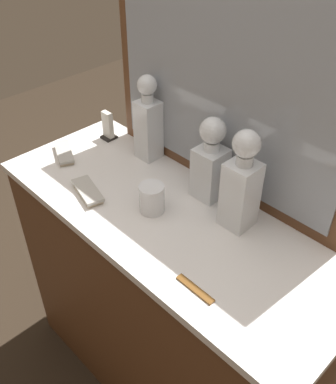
{
  "coord_description": "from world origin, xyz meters",
  "views": [
    {
      "loc": [
        0.74,
        -0.72,
        1.83
      ],
      "look_at": [
        0.0,
        0.0,
        1.02
      ],
      "focal_mm": 41.17,
      "sensor_mm": 36.0,
      "label": 1
    }
  ],
  "objects": [
    {
      "name": "crystal_tumbler_far_left",
      "position": [
        -0.04,
        -0.03,
        0.98
      ],
      "size": [
        0.08,
        0.08,
        0.09
      ],
      "color": "white",
      "rests_on": "dresser"
    },
    {
      "name": "silver_brush_far_left",
      "position": [
        -0.49,
        -0.05,
        0.95
      ],
      "size": [
        0.16,
        0.11,
        0.02
      ],
      "color": "#B7A88C",
      "rests_on": "dresser"
    },
    {
      "name": "dresser",
      "position": [
        0.0,
        0.0,
        0.47
      ],
      "size": [
        1.21,
        0.49,
        0.94
      ],
      "color": "brown",
      "rests_on": "ground_plane"
    },
    {
      "name": "napkin_holder",
      "position": [
        -0.48,
        0.14,
        0.99
      ],
      "size": [
        0.05,
        0.05,
        0.11
      ],
      "color": "black",
      "rests_on": "dresser"
    },
    {
      "name": "crystal_decanter_right",
      "position": [
        0.18,
        0.11,
        1.07
      ],
      "size": [
        0.09,
        0.09,
        0.32
      ],
      "color": "white",
      "rests_on": "dresser"
    },
    {
      "name": "silver_brush_front",
      "position": [
        -0.24,
        -0.12,
        0.95
      ],
      "size": [
        0.16,
        0.09,
        0.02
      ],
      "color": "#B7A88C",
      "rests_on": "dresser"
    },
    {
      "name": "ground_plane",
      "position": [
        0.0,
        0.0,
        0.0
      ],
      "size": [
        6.0,
        6.0,
        0.0
      ],
      "primitive_type": "plane",
      "color": "#2D2319"
    },
    {
      "name": "tortoiseshell_comb",
      "position": [
        0.26,
        -0.16,
        0.94
      ],
      "size": [
        0.12,
        0.02,
        0.01
      ],
      "color": "brown",
      "rests_on": "dresser"
    },
    {
      "name": "crystal_decanter_center",
      "position": [
        -0.27,
        0.17,
        1.07
      ],
      "size": [
        0.08,
        0.08,
        0.31
      ],
      "color": "white",
      "rests_on": "dresser"
    },
    {
      "name": "crystal_decanter_front",
      "position": [
        0.03,
        0.16,
        1.05
      ],
      "size": [
        0.09,
        0.09,
        0.28
      ],
      "color": "white",
      "rests_on": "dresser"
    },
    {
      "name": "dresser_mirror",
      "position": [
        0.0,
        0.23,
        1.31
      ],
      "size": [
        0.9,
        0.03,
        0.74
      ],
      "color": "brown",
      "rests_on": "dresser"
    }
  ]
}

